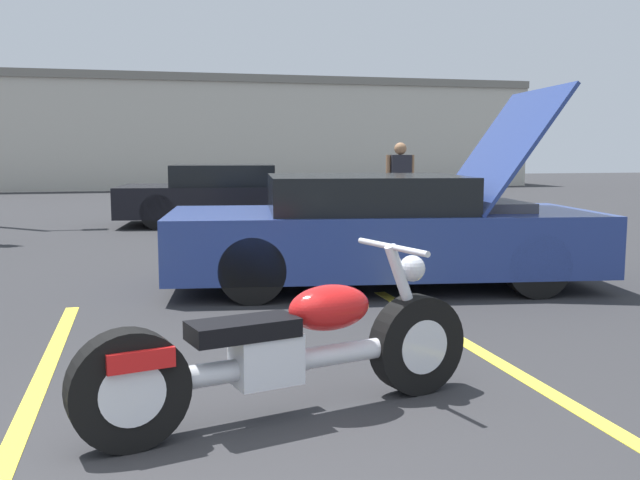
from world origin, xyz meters
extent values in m
cube|color=yellow|center=(-0.65, 1.51, 0.00)|extent=(0.12, 5.91, 0.01)
cube|color=yellow|center=(2.43, 1.51, 0.00)|extent=(0.12, 5.91, 0.01)
cube|color=beige|center=(0.00, 27.03, 2.20)|extent=(32.00, 4.00, 4.40)
cube|color=slate|center=(0.00, 27.03, 4.25)|extent=(32.00, 4.20, 0.30)
cylinder|color=black|center=(1.63, 1.44, 0.30)|extent=(0.63, 0.31, 0.61)
cylinder|color=black|center=(-0.07, 1.00, 0.30)|extent=(0.63, 0.31, 0.61)
cylinder|color=silver|center=(1.63, 1.44, 0.30)|extent=(0.37, 0.25, 0.33)
cylinder|color=silver|center=(-0.07, 1.00, 0.30)|extent=(0.37, 0.25, 0.33)
cylinder|color=silver|center=(0.78, 1.22, 0.32)|extent=(1.48, 0.49, 0.12)
cube|color=silver|center=(0.65, 1.19, 0.36)|extent=(0.41, 0.32, 0.28)
ellipsoid|color=red|center=(1.04, 1.29, 0.60)|extent=(0.56, 0.40, 0.26)
cube|color=black|center=(0.53, 1.16, 0.54)|extent=(0.63, 0.40, 0.10)
cube|color=red|center=(-0.03, 1.01, 0.47)|extent=(0.38, 0.30, 0.10)
cylinder|color=silver|center=(1.55, 1.42, 0.63)|extent=(0.31, 0.14, 0.62)
cylinder|color=silver|center=(1.45, 1.40, 0.92)|extent=(0.21, 0.69, 0.04)
sphere|color=silver|center=(1.59, 1.43, 0.78)|extent=(0.16, 0.16, 0.16)
cylinder|color=silver|center=(0.37, 1.23, 0.26)|extent=(1.13, 0.37, 0.09)
cube|color=navy|center=(2.58, 4.87, 0.50)|extent=(4.86, 2.55, 0.65)
cube|color=black|center=(2.40, 4.89, 1.02)|extent=(2.31, 1.99, 0.39)
cylinder|color=black|center=(3.88, 3.83, 0.33)|extent=(0.69, 0.31, 0.66)
cylinder|color=black|center=(4.13, 5.49, 0.33)|extent=(0.69, 0.31, 0.66)
cylinder|color=black|center=(1.04, 4.24, 0.33)|extent=(0.69, 0.31, 0.66)
cylinder|color=black|center=(1.28, 5.91, 0.33)|extent=(0.69, 0.31, 0.66)
cube|color=navy|center=(3.89, 4.68, 1.49)|extent=(1.20, 1.87, 1.35)
cube|color=#4C4C51|center=(3.84, 4.68, 0.79)|extent=(0.74, 1.12, 0.28)
cube|color=black|center=(1.81, 11.88, 0.49)|extent=(4.71, 2.56, 0.61)
cube|color=black|center=(1.64, 11.90, 1.00)|extent=(2.25, 2.00, 0.42)
cylinder|color=black|center=(3.06, 10.83, 0.34)|extent=(0.70, 0.32, 0.67)
cylinder|color=black|center=(3.31, 12.50, 0.34)|extent=(0.70, 0.32, 0.67)
cylinder|color=black|center=(0.31, 11.25, 0.34)|extent=(0.70, 0.32, 0.67)
cylinder|color=black|center=(0.57, 12.92, 0.34)|extent=(0.70, 0.32, 0.67)
cylinder|color=brown|center=(4.31, 9.21, 0.39)|extent=(0.12, 0.12, 0.79)
cylinder|color=brown|center=(4.51, 9.21, 0.39)|extent=(0.12, 0.12, 0.79)
cube|color=#26262D|center=(4.41, 9.21, 1.10)|extent=(0.36, 0.20, 0.63)
cylinder|color=#9E704C|center=(4.19, 9.21, 1.13)|extent=(0.08, 0.08, 0.56)
cylinder|color=#9E704C|center=(4.63, 9.21, 1.13)|extent=(0.08, 0.08, 0.56)
sphere|color=#9E704C|center=(4.41, 9.21, 1.52)|extent=(0.21, 0.21, 0.21)
camera|label=1|loc=(0.02, -2.54, 1.48)|focal=40.00mm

